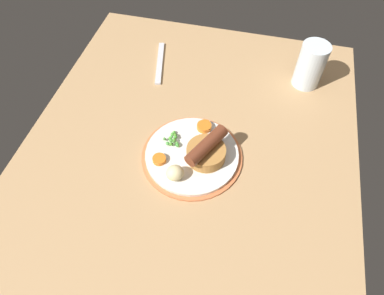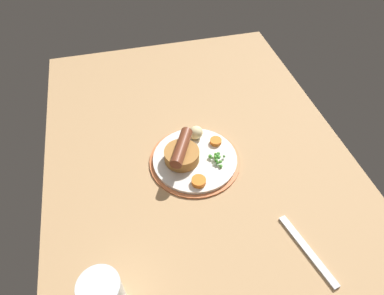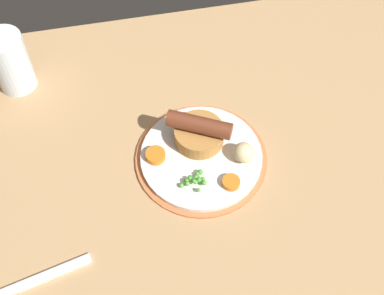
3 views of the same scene
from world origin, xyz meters
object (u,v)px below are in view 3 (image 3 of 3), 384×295
(carrot_slice_2, at_px, (233,182))
(drinking_glass, at_px, (10,62))
(pea_pile, at_px, (195,180))
(sausage_pudding, at_px, (199,132))
(fork, at_px, (37,280))
(carrot_slice_1, at_px, (156,155))
(dinner_plate, at_px, (201,158))
(potato_chunk_2, at_px, (244,153))

(carrot_slice_2, xyz_separation_m, drinking_glass, (0.36, -0.32, 0.04))
(pea_pile, relative_size, carrot_slice_2, 1.54)
(sausage_pudding, relative_size, fork, 0.65)
(carrot_slice_1, bearing_deg, dinner_plate, 172.02)
(sausage_pudding, bearing_deg, drinking_glass, -6.38)
(sausage_pudding, distance_m, drinking_glass, 0.39)
(carrot_slice_1, relative_size, fork, 0.20)
(carrot_slice_2, height_order, drinking_glass, drinking_glass)
(sausage_pudding, relative_size, drinking_glass, 0.94)
(dinner_plate, distance_m, drinking_glass, 0.41)
(pea_pile, height_order, potato_chunk_2, potato_chunk_2)
(sausage_pudding, height_order, fork, sausage_pudding)
(dinner_plate, xyz_separation_m, carrot_slice_1, (0.08, -0.01, 0.01))
(pea_pile, height_order, drinking_glass, drinking_glass)
(pea_pile, xyz_separation_m, potato_chunk_2, (-0.09, -0.03, 0.01))
(dinner_plate, height_order, carrot_slice_1, carrot_slice_1)
(sausage_pudding, bearing_deg, potato_chunk_2, 168.69)
(carrot_slice_2, relative_size, drinking_glass, 0.25)
(sausage_pudding, bearing_deg, dinner_plate, 112.25)
(carrot_slice_1, xyz_separation_m, drinking_glass, (0.24, -0.24, 0.04))
(carrot_slice_2, bearing_deg, potato_chunk_2, -122.11)
(carrot_slice_2, bearing_deg, fork, 16.67)
(drinking_glass, bearing_deg, carrot_slice_1, 135.41)
(sausage_pudding, height_order, carrot_slice_1, sausage_pudding)
(drinking_glass, bearing_deg, dinner_plate, 142.33)
(dinner_plate, distance_m, potato_chunk_2, 0.08)
(carrot_slice_1, distance_m, carrot_slice_2, 0.15)
(dinner_plate, bearing_deg, carrot_slice_1, -7.98)
(sausage_pudding, bearing_deg, carrot_slice_1, 42.21)
(potato_chunk_2, distance_m, drinking_glass, 0.48)
(fork, height_order, drinking_glass, drinking_glass)
(sausage_pudding, xyz_separation_m, carrot_slice_1, (0.08, 0.02, -0.02))
(carrot_slice_1, bearing_deg, potato_chunk_2, 168.17)
(pea_pile, height_order, carrot_slice_1, pea_pile)
(dinner_plate, distance_m, carrot_slice_2, 0.08)
(dinner_plate, xyz_separation_m, potato_chunk_2, (-0.07, 0.02, 0.03))
(dinner_plate, height_order, potato_chunk_2, potato_chunk_2)
(carrot_slice_1, bearing_deg, drinking_glass, -44.59)
(sausage_pudding, height_order, carrot_slice_2, sausage_pudding)
(dinner_plate, xyz_separation_m, carrot_slice_2, (-0.04, 0.07, 0.01))
(potato_chunk_2, xyz_separation_m, carrot_slice_2, (0.03, 0.05, -0.01))
(sausage_pudding, distance_m, carrot_slice_1, 0.09)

